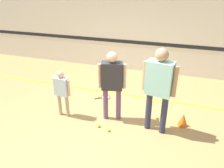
% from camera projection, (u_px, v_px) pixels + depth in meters
% --- Properties ---
extents(ground_plane, '(16.00, 16.00, 0.00)m').
position_uv_depth(ground_plane, '(108.00, 116.00, 5.24)').
color(ground_plane, tan).
extents(wall_back, '(16.00, 0.07, 3.20)m').
position_uv_depth(wall_back, '(139.00, 25.00, 7.30)').
color(wall_back, silver).
rests_on(wall_back, ground_plane).
extents(floor_stripe, '(14.40, 0.10, 0.01)m').
position_uv_depth(floor_stripe, '(122.00, 94.00, 6.25)').
color(floor_stripe, yellow).
rests_on(floor_stripe, ground_plane).
extents(person_instructor, '(0.60, 0.36, 1.63)m').
position_uv_depth(person_instructor, '(112.00, 79.00, 4.75)').
color(person_instructor, '#6B4C70').
rests_on(person_instructor, ground_plane).
extents(person_student_left, '(0.44, 0.20, 1.15)m').
position_uv_depth(person_student_left, '(62.00, 89.00, 4.99)').
color(person_student_left, tan).
rests_on(person_student_left, ground_plane).
extents(person_student_right, '(0.69, 0.37, 1.83)m').
position_uv_depth(person_student_right, '(159.00, 83.00, 4.29)').
color(person_student_right, '#2D334C').
rests_on(person_student_right, ground_plane).
extents(racket_spare_on_floor, '(0.45, 0.37, 0.03)m').
position_uv_depth(racket_spare_on_floor, '(105.00, 97.00, 6.08)').
color(racket_spare_on_floor, red).
rests_on(racket_spare_on_floor, ground_plane).
extents(tennis_ball_near_instructor, '(0.07, 0.07, 0.07)m').
position_uv_depth(tennis_ball_near_instructor, '(99.00, 126.00, 4.84)').
color(tennis_ball_near_instructor, '#CCE038').
rests_on(tennis_ball_near_instructor, ground_plane).
extents(tennis_ball_by_spare_racket, '(0.07, 0.07, 0.07)m').
position_uv_depth(tennis_ball_by_spare_racket, '(99.00, 97.00, 6.04)').
color(tennis_ball_by_spare_racket, '#CCE038').
rests_on(tennis_ball_by_spare_racket, ground_plane).
extents(tennis_ball_stray_left, '(0.07, 0.07, 0.07)m').
position_uv_depth(tennis_ball_stray_left, '(108.00, 130.00, 4.70)').
color(tennis_ball_stray_left, '#CCE038').
rests_on(tennis_ball_stray_left, ground_plane).
extents(tennis_ball_stray_right, '(0.07, 0.07, 0.07)m').
position_uv_depth(tennis_ball_stray_right, '(157.00, 118.00, 5.13)').
color(tennis_ball_stray_right, '#CCE038').
rests_on(tennis_ball_stray_right, ground_plane).
extents(training_cone, '(0.23, 0.23, 0.30)m').
position_uv_depth(training_cone, '(183.00, 120.00, 4.85)').
color(training_cone, orange).
rests_on(training_cone, ground_plane).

